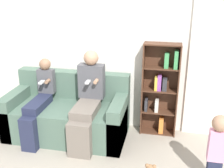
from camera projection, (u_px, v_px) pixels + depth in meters
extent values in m
plane|color=#9E9384|center=(74.00, 155.00, 3.69)|extent=(14.00, 14.00, 0.00)
cube|color=silver|center=(92.00, 44.00, 4.15)|extent=(10.00, 0.06, 2.55)
cube|color=silver|center=(218.00, 60.00, 3.81)|extent=(0.77, 0.04, 2.29)
cube|color=#4C6656|center=(65.00, 123.00, 4.02)|extent=(1.71, 0.67, 0.47)
cube|color=#4C6656|center=(74.00, 99.00, 4.34)|extent=(1.71, 0.18, 0.88)
cube|color=#4C6656|center=(16.00, 113.00, 4.14)|extent=(0.18, 0.67, 0.64)
cube|color=#4C6656|center=(118.00, 123.00, 3.84)|extent=(0.18, 0.67, 0.64)
cube|color=#70665B|center=(79.00, 140.00, 3.59)|extent=(0.31, 0.12, 0.47)
cube|color=#70665B|center=(86.00, 110.00, 3.77)|extent=(0.31, 0.49, 0.11)
cube|color=#4C4C51|center=(92.00, 81.00, 3.97)|extent=(0.36, 0.16, 0.48)
sphere|color=tan|center=(91.00, 58.00, 3.85)|extent=(0.20, 0.20, 0.20)
cylinder|color=tan|center=(96.00, 81.00, 3.81)|extent=(0.05, 0.10, 0.05)
cube|color=white|center=(88.00, 82.00, 3.78)|extent=(0.05, 0.12, 0.02)
cube|color=#232842|center=(29.00, 135.00, 3.73)|extent=(0.21, 0.12, 0.47)
cube|color=#232842|center=(38.00, 104.00, 3.93)|extent=(0.21, 0.54, 0.11)
cube|color=#4C4C51|center=(46.00, 81.00, 4.15)|extent=(0.24, 0.11, 0.36)
sphere|color=#8C664C|center=(45.00, 64.00, 4.06)|extent=(0.17, 0.17, 0.17)
cylinder|color=#8C664C|center=(48.00, 81.00, 4.02)|extent=(0.05, 0.10, 0.05)
cube|color=white|center=(42.00, 82.00, 3.99)|extent=(0.05, 0.12, 0.02)
cube|color=#E599BC|center=(217.00, 145.00, 3.04)|extent=(0.19, 0.11, 0.37)
sphere|color=tan|center=(221.00, 123.00, 2.95)|extent=(0.18, 0.18, 0.18)
cube|color=#4C2D1E|center=(143.00, 89.00, 4.07)|extent=(0.02, 0.22, 1.36)
cube|color=#4C2D1E|center=(178.00, 92.00, 3.97)|extent=(0.02, 0.22, 1.36)
cube|color=#4C2D1E|center=(160.00, 88.00, 4.11)|extent=(0.51, 0.02, 1.36)
cube|color=#4C2D1E|center=(157.00, 131.00, 4.25)|extent=(0.48, 0.19, 0.02)
cube|color=#4C2D1E|center=(159.00, 112.00, 4.14)|extent=(0.48, 0.19, 0.02)
cube|color=#4C2D1E|center=(160.00, 90.00, 4.02)|extent=(0.48, 0.19, 0.02)
cube|color=#4C2D1E|center=(161.00, 68.00, 3.90)|extent=(0.48, 0.19, 0.02)
cube|color=#4C2D1E|center=(163.00, 44.00, 3.78)|extent=(0.48, 0.19, 0.02)
cube|color=#429956|center=(176.00, 59.00, 3.82)|extent=(0.05, 0.15, 0.25)
cube|color=beige|center=(157.00, 105.00, 4.11)|extent=(0.05, 0.15, 0.18)
cube|color=#429956|center=(167.00, 60.00, 3.85)|extent=(0.06, 0.12, 0.21)
cube|color=#333338|center=(146.00, 104.00, 4.14)|extent=(0.04, 0.15, 0.18)
cube|color=#934CA3|center=(159.00, 82.00, 3.98)|extent=(0.05, 0.13, 0.22)
cube|color=orange|center=(161.00, 125.00, 4.20)|extent=(0.06, 0.16, 0.23)
cube|color=#333338|center=(165.00, 84.00, 3.97)|extent=(0.06, 0.13, 0.18)
cube|color=gold|center=(157.00, 83.00, 3.99)|extent=(0.06, 0.13, 0.20)
sphere|color=#936B47|center=(147.00, 166.00, 3.05)|extent=(0.04, 0.04, 0.04)
sphere|color=#936B47|center=(154.00, 166.00, 3.04)|extent=(0.04, 0.04, 0.04)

